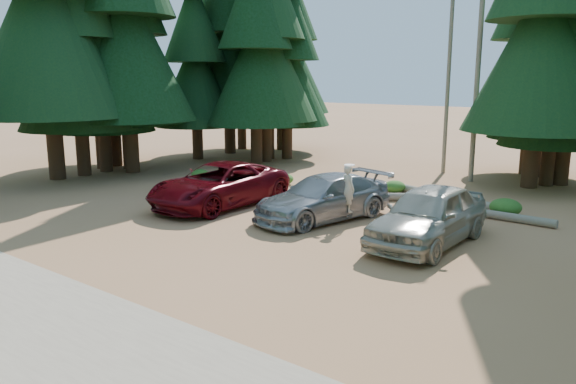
# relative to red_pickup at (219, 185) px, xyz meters

# --- Properties ---
(ground) EXTENTS (160.00, 160.00, 0.00)m
(ground) POSITION_rel_red_pickup_xyz_m (5.09, -3.33, -0.83)
(ground) COLOR #AC7549
(ground) RESTS_ON ground
(gravel_strip) EXTENTS (26.00, 3.50, 0.01)m
(gravel_strip) POSITION_rel_red_pickup_xyz_m (5.09, -9.83, -0.83)
(gravel_strip) COLOR tan
(gravel_strip) RESTS_ON ground
(forest_belt_north) EXTENTS (36.00, 7.00, 22.00)m
(forest_belt_north) POSITION_rel_red_pickup_xyz_m (5.09, 11.67, -0.83)
(forest_belt_north) COLOR black
(forest_belt_north) RESTS_ON ground
(forest_belt_west) EXTENTS (6.00, 22.00, 22.00)m
(forest_belt_west) POSITION_rel_red_pickup_xyz_m (-10.41, 0.67, -0.83)
(forest_belt_west) COLOR black
(forest_belt_west) RESTS_ON ground
(snag_front) EXTENTS (0.24, 0.24, 12.00)m
(snag_front) POSITION_rel_red_pickup_xyz_m (5.89, 11.17, 5.17)
(snag_front) COLOR gray
(snag_front) RESTS_ON ground
(snag_back) EXTENTS (0.20, 0.20, 10.00)m
(snag_back) POSITION_rel_red_pickup_xyz_m (3.89, 12.67, 4.17)
(snag_back) COLOR gray
(snag_back) RESTS_ON ground
(red_pickup) EXTENTS (2.78, 6.01, 1.67)m
(red_pickup) POSITION_rel_red_pickup_xyz_m (0.00, 0.00, 0.00)
(red_pickup) COLOR #58070F
(red_pickup) RESTS_ON ground
(silver_minivan_center) EXTENTS (3.42, 5.73, 1.56)m
(silver_minivan_center) POSITION_rel_red_pickup_xyz_m (4.37, 0.72, -0.06)
(silver_minivan_center) COLOR #9C9FA4
(silver_minivan_center) RESTS_ON ground
(silver_minivan_right) EXTENTS (2.13, 5.24, 1.78)m
(silver_minivan_right) POSITION_rel_red_pickup_xyz_m (8.54, 0.15, 0.06)
(silver_minivan_right) COLOR #ADAA9A
(silver_minivan_right) RESTS_ON ground
(frisbee_player) EXTENTS (0.70, 0.60, 1.63)m
(frisbee_player) POSITION_rel_red_pickup_xyz_m (5.32, 0.83, 0.38)
(frisbee_player) COLOR beige
(frisbee_player) RESTS_ON ground
(log_left) EXTENTS (4.00, 2.88, 0.33)m
(log_left) POSITION_rel_red_pickup_xyz_m (5.81, 5.52, -0.67)
(log_left) COLOR gray
(log_left) RESTS_ON ground
(log_mid) EXTENTS (3.68, 0.41, 0.30)m
(log_mid) POSITION_rel_red_pickup_xyz_m (9.41, 4.44, -0.68)
(log_mid) COLOR gray
(log_mid) RESTS_ON ground
(log_right) EXTENTS (5.30, 2.03, 0.35)m
(log_right) POSITION_rel_red_pickup_xyz_m (6.51, 6.19, -0.66)
(log_right) COLOR gray
(log_right) RESTS_ON ground
(shrub_far_left) EXTENTS (0.96, 0.96, 0.53)m
(shrub_far_left) POSITION_rel_red_pickup_xyz_m (-0.75, 4.98, -0.57)
(shrub_far_left) COLOR #2D5B1B
(shrub_far_left) RESTS_ON ground
(shrub_left) EXTENTS (0.79, 0.79, 0.44)m
(shrub_left) POSITION_rel_red_pickup_xyz_m (1.02, 6.67, -0.62)
(shrub_left) COLOR #2D5B1B
(shrub_left) RESTS_ON ground
(shrub_center_left) EXTENTS (0.83, 0.83, 0.45)m
(shrub_center_left) POSITION_rel_red_pickup_xyz_m (3.47, 4.87, -0.61)
(shrub_center_left) COLOR #2D5B1B
(shrub_center_left) RESTS_ON ground
(shrub_center_right) EXTENTS (0.94, 0.94, 0.52)m
(shrub_center_right) POSITION_rel_red_pickup_xyz_m (4.21, 6.51, -0.58)
(shrub_center_right) COLOR #2D5B1B
(shrub_center_right) RESTS_ON ground
(shrub_right) EXTENTS (1.13, 1.13, 0.62)m
(shrub_right) POSITION_rel_red_pickup_xyz_m (9.31, 5.21, -0.52)
(shrub_right) COLOR #2D5B1B
(shrub_right) RESTS_ON ground
(shrub_edge_west) EXTENTS (0.85, 0.85, 0.47)m
(shrub_edge_west) POSITION_rel_red_pickup_xyz_m (-4.98, 3.69, -0.60)
(shrub_edge_west) COLOR #2D5B1B
(shrub_edge_west) RESTS_ON ground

